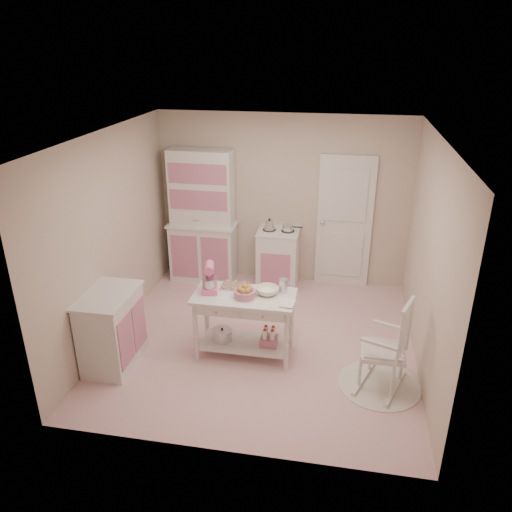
{
  "coord_description": "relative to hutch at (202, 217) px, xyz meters",
  "views": [
    {
      "loc": [
        0.91,
        -5.35,
        3.55
      ],
      "look_at": [
        -0.11,
        0.21,
        1.09
      ],
      "focal_mm": 35.0,
      "sensor_mm": 36.0,
      "label": 1
    }
  ],
  "objects": [
    {
      "name": "stove",
      "position": [
        1.2,
        -0.05,
        -0.58
      ],
      "size": [
        0.62,
        0.57,
        0.92
      ],
      "primitive_type": "cube",
      "color": "white",
      "rests_on": "ground"
    },
    {
      "name": "lace_rug",
      "position": [
        2.67,
        -2.3,
        -1.03
      ],
      "size": [
        0.92,
        0.92,
        0.01
      ],
      "primitive_type": "cylinder",
      "color": "white",
      "rests_on": "ground"
    },
    {
      "name": "recipe_book",
      "position": [
        1.51,
        -2.07,
        -0.23
      ],
      "size": [
        0.17,
        0.22,
        0.02
      ],
      "primitive_type": "imported",
      "rotation": [
        0.0,
        0.0,
        -0.09
      ],
      "color": "white",
      "rests_on": "work_table"
    },
    {
      "name": "stand_mixer",
      "position": [
        0.64,
        -1.93,
        -0.07
      ],
      "size": [
        0.25,
        0.32,
        0.34
      ],
      "primitive_type": "cube",
      "rotation": [
        0.0,
        0.0,
        0.21
      ],
      "color": "pink",
      "rests_on": "work_table"
    },
    {
      "name": "mixing_bowl",
      "position": [
        1.32,
        -1.87,
        -0.2
      ],
      "size": [
        0.27,
        0.27,
        0.08
      ],
      "primitive_type": "imported",
      "color": "white",
      "rests_on": "work_table"
    },
    {
      "name": "rocking_chair",
      "position": [
        2.67,
        -2.3,
        -0.49
      ],
      "size": [
        0.7,
        0.84,
        1.1
      ],
      "primitive_type": "cube",
      "rotation": [
        0.0,
        0.0,
        -0.36
      ],
      "color": "white",
      "rests_on": "ground"
    },
    {
      "name": "metal_pitcher",
      "position": [
        1.5,
        -1.79,
        -0.16
      ],
      "size": [
        0.1,
        0.1,
        0.17
      ],
      "primitive_type": "cylinder",
      "color": "silver",
      "rests_on": "work_table"
    },
    {
      "name": "hutch",
      "position": [
        0.0,
        0.0,
        0.0
      ],
      "size": [
        1.06,
        0.5,
        2.08
      ],
      "primitive_type": "cube",
      "color": "white",
      "rests_on": "ground"
    },
    {
      "name": "door",
      "position": [
        2.17,
        0.21,
        -0.02
      ],
      "size": [
        0.82,
        0.05,
        2.04
      ],
      "primitive_type": "cube",
      "color": "white",
      "rests_on": "ground"
    },
    {
      "name": "room_shell",
      "position": [
        1.22,
        -1.66,
        0.61
      ],
      "size": [
        3.84,
        3.84,
        2.62
      ],
      "color": "pink",
      "rests_on": "ground"
    },
    {
      "name": "cookie_tray",
      "position": [
        0.91,
        -1.77,
        -0.23
      ],
      "size": [
        0.34,
        0.24,
        0.02
      ],
      "primitive_type": "cube",
      "color": "silver",
      "rests_on": "work_table"
    },
    {
      "name": "bread_basket",
      "position": [
        1.08,
        -2.0,
        -0.19
      ],
      "size": [
        0.25,
        0.25,
        0.09
      ],
      "primitive_type": "cylinder",
      "color": "#C4708F",
      "rests_on": "work_table"
    },
    {
      "name": "work_table",
      "position": [
        1.06,
        -1.95,
        -0.64
      ],
      "size": [
        1.2,
        0.6,
        0.8
      ],
      "primitive_type": "cube",
      "color": "white",
      "rests_on": "ground"
    },
    {
      "name": "base_cabinet",
      "position": [
        -0.41,
        -2.43,
        -0.58
      ],
      "size": [
        0.54,
        0.84,
        0.92
      ],
      "primitive_type": "cube",
      "color": "white",
      "rests_on": "ground"
    }
  ]
}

